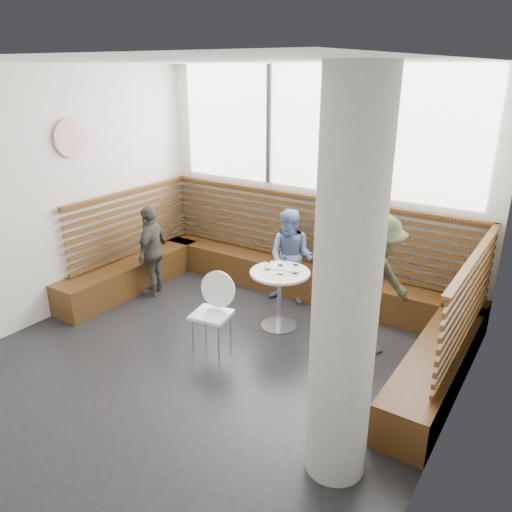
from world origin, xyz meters
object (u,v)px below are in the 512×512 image
Objects in this scene: cafe_table at (280,288)px; child_back at (291,257)px; cafe_chair at (215,306)px; child_left at (152,251)px; concrete_column at (346,293)px; adult_man at (374,287)px.

child_back is at bearing 109.36° from cafe_table.
cafe_table is 0.78m from child_back.
child_back reaches higher than cafe_table.
child_left is (-1.69, 0.70, 0.13)m from cafe_chair.
cafe_chair is 1.58m from child_back.
concrete_column is 3.47× the size of cafe_chair.
concrete_column is 3.30m from child_back.
cafe_chair is 1.83m from child_left.
cafe_chair is at bearing -114.66° from cafe_table.
cafe_table is at bearing 55.74° from cafe_chair.
cafe_table is 0.92m from cafe_chair.
adult_man reaches higher than child_back.
concrete_column is 4.15× the size of cafe_table.
adult_man is at bearing -32.28° from child_back.
concrete_column is 2.03m from adult_man.
child_back is 2.01m from child_left.
cafe_chair is 0.69× the size of child_left.
cafe_table is at bearing 73.95° from child_left.
concrete_column is at bearing -59.84° from child_back.
concrete_column is at bearing -48.00° from cafe_table.
concrete_column reaches higher than cafe_chair.
cafe_table is 0.57× the size of child_back.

